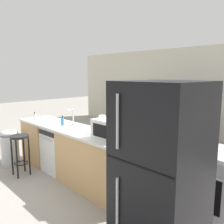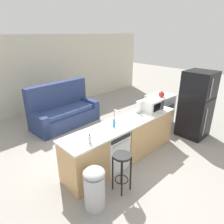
{
  "view_description": "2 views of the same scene",
  "coord_description": "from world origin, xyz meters",
  "px_view_note": "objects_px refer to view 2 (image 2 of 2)",
  "views": [
    {
      "loc": [
        3.51,
        -2.3,
        1.82
      ],
      "look_at": [
        0.47,
        0.64,
        1.14
      ],
      "focal_mm": 38.0,
      "sensor_mm": 36.0,
      "label": 1
    },
    {
      "loc": [
        -2.69,
        -2.57,
        2.66
      ],
      "look_at": [
        0.05,
        0.26,
        1.08
      ],
      "focal_mm": 32.0,
      "sensor_mm": 36.0,
      "label": 2
    }
  ],
  "objects_px": {
    "stove_range": "(159,109)",
    "couch": "(63,112)",
    "soap_bottle": "(114,123)",
    "dish_soap_bottle": "(90,139)",
    "refrigerator": "(196,105)",
    "microwave": "(152,105)",
    "bar_stool": "(122,165)",
    "paper_towel_roll": "(139,107)",
    "kettle": "(161,94)",
    "dishwasher": "(111,149)",
    "trash_bin": "(95,188)"
  },
  "relations": [
    {
      "from": "paper_towel_roll",
      "to": "soap_bottle",
      "type": "relative_size",
      "value": 1.6
    },
    {
      "from": "bar_stool",
      "to": "trash_bin",
      "type": "xyz_separation_m",
      "value": [
        -0.58,
        0.03,
        -0.16
      ]
    },
    {
      "from": "dish_soap_bottle",
      "to": "bar_stool",
      "type": "height_order",
      "value": "dish_soap_bottle"
    },
    {
      "from": "dishwasher",
      "to": "stove_range",
      "type": "xyz_separation_m",
      "value": [
        2.6,
        0.55,
        0.03
      ]
    },
    {
      "from": "stove_range",
      "to": "soap_bottle",
      "type": "distance_m",
      "value": 2.62
    },
    {
      "from": "bar_stool",
      "to": "dish_soap_bottle",
      "type": "bearing_deg",
      "value": 124.25
    },
    {
      "from": "bar_stool",
      "to": "trash_bin",
      "type": "relative_size",
      "value": 1.0
    },
    {
      "from": "stove_range",
      "to": "kettle",
      "type": "bearing_deg",
      "value": -142.84
    },
    {
      "from": "stove_range",
      "to": "couch",
      "type": "height_order",
      "value": "couch"
    },
    {
      "from": "stove_range",
      "to": "couch",
      "type": "relative_size",
      "value": 0.44
    },
    {
      "from": "soap_bottle",
      "to": "couch",
      "type": "distance_m",
      "value": 2.63
    },
    {
      "from": "paper_towel_roll",
      "to": "couch",
      "type": "xyz_separation_m",
      "value": [
        -0.61,
        2.41,
        -0.64
      ]
    },
    {
      "from": "stove_range",
      "to": "paper_towel_roll",
      "type": "distance_m",
      "value": 1.73
    },
    {
      "from": "dishwasher",
      "to": "dish_soap_bottle",
      "type": "distance_m",
      "value": 0.87
    },
    {
      "from": "bar_stool",
      "to": "couch",
      "type": "bearing_deg",
      "value": 76.73
    },
    {
      "from": "soap_bottle",
      "to": "dish_soap_bottle",
      "type": "height_order",
      "value": "same"
    },
    {
      "from": "paper_towel_roll",
      "to": "refrigerator",
      "type": "bearing_deg",
      "value": -23.39
    },
    {
      "from": "dishwasher",
      "to": "bar_stool",
      "type": "height_order",
      "value": "dishwasher"
    },
    {
      "from": "bar_stool",
      "to": "microwave",
      "type": "bearing_deg",
      "value": 20.5
    },
    {
      "from": "microwave",
      "to": "soap_bottle",
      "type": "relative_size",
      "value": 2.84
    },
    {
      "from": "soap_bottle",
      "to": "dishwasher",
      "type": "bearing_deg",
      "value": 176.46
    },
    {
      "from": "microwave",
      "to": "bar_stool",
      "type": "xyz_separation_m",
      "value": [
        -1.7,
        -0.64,
        -0.5
      ]
    },
    {
      "from": "dish_soap_bottle",
      "to": "trash_bin",
      "type": "xyz_separation_m",
      "value": [
        -0.27,
        -0.43,
        -0.59
      ]
    },
    {
      "from": "paper_towel_roll",
      "to": "soap_bottle",
      "type": "xyz_separation_m",
      "value": [
        -0.94,
        -0.14,
        -0.07
      ]
    },
    {
      "from": "paper_towel_roll",
      "to": "soap_bottle",
      "type": "height_order",
      "value": "paper_towel_roll"
    },
    {
      "from": "dish_soap_bottle",
      "to": "couch",
      "type": "distance_m",
      "value": 2.98
    },
    {
      "from": "paper_towel_roll",
      "to": "dish_soap_bottle",
      "type": "relative_size",
      "value": 1.6
    },
    {
      "from": "paper_towel_roll",
      "to": "kettle",
      "type": "relative_size",
      "value": 1.38
    },
    {
      "from": "kettle",
      "to": "soap_bottle",
      "type": "bearing_deg",
      "value": -169.65
    },
    {
      "from": "bar_stool",
      "to": "couch",
      "type": "height_order",
      "value": "couch"
    },
    {
      "from": "dishwasher",
      "to": "stove_range",
      "type": "relative_size",
      "value": 0.93
    },
    {
      "from": "stove_range",
      "to": "microwave",
      "type": "distance_m",
      "value": 1.47
    },
    {
      "from": "stove_range",
      "to": "dish_soap_bottle",
      "type": "xyz_separation_m",
      "value": [
        -3.25,
        -0.72,
        0.52
      ]
    },
    {
      "from": "stove_range",
      "to": "dish_soap_bottle",
      "type": "bearing_deg",
      "value": -167.44
    },
    {
      "from": "soap_bottle",
      "to": "bar_stool",
      "type": "distance_m",
      "value": 0.88
    },
    {
      "from": "paper_towel_roll",
      "to": "kettle",
      "type": "distance_m",
      "value": 1.44
    },
    {
      "from": "dishwasher",
      "to": "dish_soap_bottle",
      "type": "xyz_separation_m",
      "value": [
        -0.65,
        -0.18,
        0.55
      ]
    },
    {
      "from": "paper_towel_roll",
      "to": "bar_stool",
      "type": "relative_size",
      "value": 0.38
    },
    {
      "from": "refrigerator",
      "to": "paper_towel_roll",
      "type": "relative_size",
      "value": 6.26
    },
    {
      "from": "refrigerator",
      "to": "couch",
      "type": "distance_m",
      "value": 3.82
    },
    {
      "from": "dishwasher",
      "to": "stove_range",
      "type": "bearing_deg",
      "value": 11.91
    },
    {
      "from": "stove_range",
      "to": "paper_towel_roll",
      "type": "height_order",
      "value": "paper_towel_roll"
    },
    {
      "from": "microwave",
      "to": "dishwasher",
      "type": "bearing_deg",
      "value": 179.94
    },
    {
      "from": "stove_range",
      "to": "kettle",
      "type": "height_order",
      "value": "kettle"
    },
    {
      "from": "soap_bottle",
      "to": "bar_stool",
      "type": "relative_size",
      "value": 0.24
    },
    {
      "from": "soap_bottle",
      "to": "bar_stool",
      "type": "height_order",
      "value": "soap_bottle"
    },
    {
      "from": "refrigerator",
      "to": "soap_bottle",
      "type": "relative_size",
      "value": 10.03
    },
    {
      "from": "dishwasher",
      "to": "trash_bin",
      "type": "distance_m",
      "value": 1.1
    },
    {
      "from": "soap_bottle",
      "to": "kettle",
      "type": "xyz_separation_m",
      "value": [
        2.35,
        0.43,
        0.01
      ]
    },
    {
      "from": "refrigerator",
      "to": "soap_bottle",
      "type": "xyz_separation_m",
      "value": [
        -2.51,
        0.54,
        0.09
      ]
    }
  ]
}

